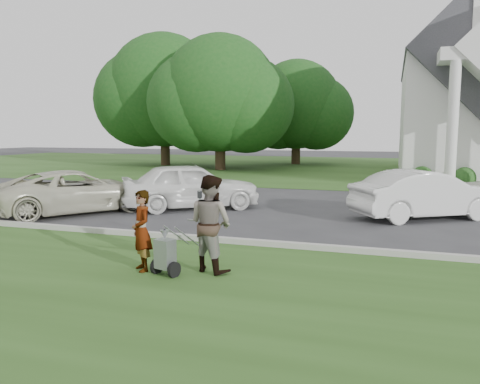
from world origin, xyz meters
The scene contains 15 objects.
ground centered at (0.00, 0.00, 0.00)m, with size 120.00×120.00×0.00m, color #333335.
grass_strip centered at (0.00, -3.00, 0.01)m, with size 80.00×7.00×0.01m, color #294818.
church_lawn centered at (0.00, 27.00, 0.01)m, with size 80.00×30.00×0.01m, color #294818.
curb centered at (0.00, 0.55, 0.07)m, with size 80.00×0.18×0.15m, color #9E9E93.
church centered at (9.00, 23.11, 5.94)m, with size 9.19×19.00×24.10m.
tree_left centered at (-8.01, 21.99, 5.11)m, with size 10.63×8.40×9.71m.
tree_far centered at (-14.01, 24.99, 5.69)m, with size 11.64×9.20×10.73m.
tree_back centered at (-4.01, 29.99, 4.73)m, with size 9.61×7.60×8.89m.
striping_cart centered at (-0.03, -2.29, 0.41)m, with size 0.69×1.11×0.96m.
person_left centered at (-0.62, -2.15, 0.80)m, with size 0.58×0.38×1.60m, color #999999.
person_right centered at (0.68, -1.75, 0.95)m, with size 0.93×0.72×1.91m, color #999999.
parking_meter_near centered at (-0.32, 0.07, 0.86)m, with size 0.10×0.09×1.37m.
car_a centered at (-6.21, 3.17, 0.73)m, with size 2.42×5.25×1.46m, color beige.
car_b centered at (-2.84, 5.16, 0.83)m, with size 1.97×4.89×1.67m, color white.
car_d centered at (5.05, 5.68, 0.77)m, with size 1.63×4.67×1.54m, color silver.
Camera 1 is at (4.02, -10.11, 2.74)m, focal length 35.00 mm.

